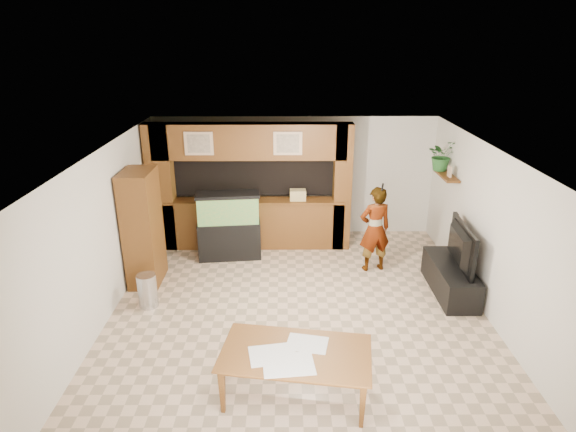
{
  "coord_description": "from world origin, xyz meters",
  "views": [
    {
      "loc": [
        -0.21,
        -6.81,
        4.25
      ],
      "look_at": [
        -0.16,
        0.6,
        1.4
      ],
      "focal_mm": 30.0,
      "sensor_mm": 36.0,
      "label": 1
    }
  ],
  "objects_px": {
    "pantry_cabinet": "(143,228)",
    "aquarium": "(229,226)",
    "television": "(455,245)",
    "person": "(375,229)",
    "dining_table": "(295,376)"
  },
  "relations": [
    {
      "from": "pantry_cabinet",
      "to": "aquarium",
      "type": "xyz_separation_m",
      "value": [
        1.39,
        0.96,
        -0.37
      ]
    },
    {
      "from": "person",
      "to": "aquarium",
      "type": "bearing_deg",
      "value": -24.05
    },
    {
      "from": "aquarium",
      "to": "pantry_cabinet",
      "type": "bearing_deg",
      "value": -150.94
    },
    {
      "from": "pantry_cabinet",
      "to": "television",
      "type": "distance_m",
      "value": 5.37
    },
    {
      "from": "aquarium",
      "to": "person",
      "type": "xyz_separation_m",
      "value": [
        2.77,
        -0.54,
        0.16
      ]
    },
    {
      "from": "aquarium",
      "to": "television",
      "type": "relative_size",
      "value": 1.06
    },
    {
      "from": "pantry_cabinet",
      "to": "aquarium",
      "type": "relative_size",
      "value": 1.53
    },
    {
      "from": "aquarium",
      "to": "television",
      "type": "height_order",
      "value": "aquarium"
    },
    {
      "from": "television",
      "to": "person",
      "type": "height_order",
      "value": "person"
    },
    {
      "from": "television",
      "to": "dining_table",
      "type": "distance_m",
      "value": 3.79
    },
    {
      "from": "pantry_cabinet",
      "to": "person",
      "type": "relative_size",
      "value": 1.26
    },
    {
      "from": "television",
      "to": "dining_table",
      "type": "bearing_deg",
      "value": 136.32
    },
    {
      "from": "pantry_cabinet",
      "to": "aquarium",
      "type": "bearing_deg",
      "value": 34.78
    },
    {
      "from": "television",
      "to": "person",
      "type": "xyz_separation_m",
      "value": [
        -1.19,
        0.87,
        -0.07
      ]
    },
    {
      "from": "television",
      "to": "aquarium",
      "type": "bearing_deg",
      "value": 73.53
    }
  ]
}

